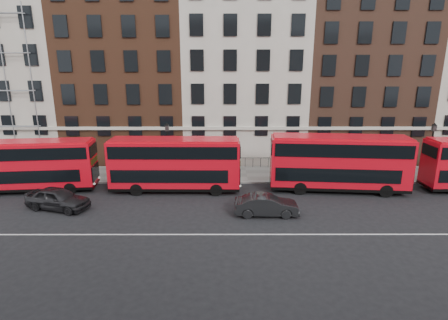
{
  "coord_description": "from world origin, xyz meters",
  "views": [
    {
      "loc": [
        -2.25,
        -22.11,
        10.38
      ],
      "look_at": [
        -2.21,
        5.0,
        3.0
      ],
      "focal_mm": 28.0,
      "sensor_mm": 36.0,
      "label": 1
    }
  ],
  "objects_px": {
    "bus_a": "(30,164)",
    "bus_b": "(175,163)",
    "car_front": "(266,205)",
    "bus_c": "(338,162)",
    "car_rear": "(58,198)"
  },
  "relations": [
    {
      "from": "bus_c",
      "to": "car_rear",
      "type": "relative_size",
      "value": 2.39
    },
    {
      "from": "bus_a",
      "to": "bus_b",
      "type": "xyz_separation_m",
      "value": [
        12.11,
        0.0,
        0.09
      ]
    },
    {
      "from": "bus_a",
      "to": "car_front",
      "type": "distance_m",
      "value": 19.97
    },
    {
      "from": "car_rear",
      "to": "bus_c",
      "type": "bearing_deg",
      "value": -63.88
    },
    {
      "from": "bus_b",
      "to": "car_rear",
      "type": "relative_size",
      "value": 2.26
    },
    {
      "from": "bus_b",
      "to": "car_front",
      "type": "xyz_separation_m",
      "value": [
        7.16,
        -4.99,
        -1.69
      ]
    },
    {
      "from": "bus_c",
      "to": "car_rear",
      "type": "distance_m",
      "value": 22.34
    },
    {
      "from": "bus_b",
      "to": "car_front",
      "type": "bearing_deg",
      "value": -34.27
    },
    {
      "from": "bus_a",
      "to": "bus_b",
      "type": "height_order",
      "value": "bus_b"
    },
    {
      "from": "bus_b",
      "to": "car_rear",
      "type": "xyz_separation_m",
      "value": [
        -8.22,
        -3.86,
        -1.62
      ]
    },
    {
      "from": "bus_a",
      "to": "bus_b",
      "type": "bearing_deg",
      "value": -5.92
    },
    {
      "from": "bus_a",
      "to": "bus_b",
      "type": "distance_m",
      "value": 12.11
    },
    {
      "from": "bus_a",
      "to": "bus_c",
      "type": "xyz_separation_m",
      "value": [
        25.83,
        0.01,
        0.21
      ]
    },
    {
      "from": "car_front",
      "to": "bus_b",
      "type": "bearing_deg",
      "value": 55.76
    },
    {
      "from": "bus_a",
      "to": "car_rear",
      "type": "xyz_separation_m",
      "value": [
        3.89,
        -3.86,
        -1.52
      ]
    }
  ]
}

